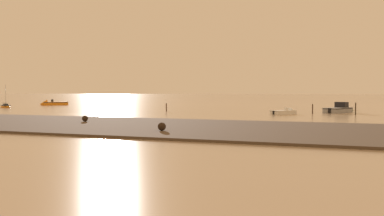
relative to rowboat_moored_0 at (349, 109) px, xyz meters
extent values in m
plane|color=tan|center=(-38.66, -27.52, -0.16)|extent=(800.00, 800.00, 0.00)
sphere|color=#2D2116|center=(-26.31, -42.30, 0.36)|extent=(0.64, 0.64, 0.64)
sphere|color=#2D2116|center=(-14.24, -48.95, 0.38)|extent=(0.68, 0.68, 0.68)
ellipsoid|color=#23602D|center=(0.00, 0.00, -0.03)|extent=(1.31, 3.64, 0.57)
cube|color=silver|center=(0.00, 0.00, 0.22)|extent=(1.28, 3.35, 0.08)
cube|color=silver|center=(0.00, 0.00, 0.13)|extent=(1.12, 0.25, 0.06)
cube|color=white|center=(-9.13, -17.15, 0.04)|extent=(3.59, 4.10, 0.77)
cone|color=white|center=(-7.93, -15.50, 0.04)|extent=(1.96, 1.89, 1.54)
cube|color=silver|center=(-9.10, -17.11, 0.32)|extent=(3.67, 4.19, 0.09)
cube|color=silver|center=(-8.78, -16.67, 0.63)|extent=(0.61, 0.58, 0.43)
cube|color=black|center=(-10.25, -18.69, 0.15)|extent=(0.39, 0.37, 0.54)
cube|color=orange|center=(-67.20, 4.41, 0.12)|extent=(5.49, 5.55, 1.08)
cone|color=orange|center=(-69.21, 2.34, 0.12)|extent=(2.76, 2.75, 2.18)
cube|color=#33383F|center=(-67.24, 4.37, 0.52)|extent=(5.61, 5.67, 0.12)
cube|color=#33383F|center=(-67.79, 3.80, 0.96)|extent=(0.85, 0.85, 0.60)
cube|color=black|center=(-65.32, 6.34, 0.28)|extent=(0.55, 0.54, 0.77)
ellipsoid|color=orange|center=(-67.20, -11.74, 0.00)|extent=(4.54, 3.40, 0.77)
cube|color=#33383F|center=(-67.20, -11.74, 0.30)|extent=(3.89, 2.95, 0.08)
cube|color=#33383F|center=(-67.01, -11.85, 0.52)|extent=(1.31, 1.19, 0.28)
cylinder|color=#B7BABF|center=(-66.85, -11.94, 2.49)|extent=(0.08, 0.08, 4.21)
cylinder|color=beige|center=(-67.68, -11.46, 0.80)|extent=(2.20, 1.34, 0.15)
cube|color=gray|center=(-1.69, -9.89, 0.12)|extent=(4.37, 6.07, 1.10)
cone|color=gray|center=(-0.52, -7.20, 0.12)|extent=(2.73, 2.49, 2.21)
cube|color=black|center=(-1.67, -9.83, 0.53)|extent=(4.46, 6.20, 0.12)
cube|color=black|center=(-1.16, -8.66, 1.10)|extent=(2.14, 1.93, 0.86)
cube|color=#384751|center=(-0.89, -8.04, 1.16)|extent=(1.66, 0.95, 0.68)
cube|color=black|center=(-2.78, -12.40, 0.29)|extent=(0.54, 0.49, 0.78)
cylinder|color=#463323|center=(-5.21, -13.84, 0.52)|extent=(0.18, 0.18, 1.68)
cylinder|color=silver|center=(-5.21, -13.84, 1.30)|extent=(0.22, 0.22, 0.08)
cylinder|color=#4D3323|center=(-28.84, -15.41, 0.47)|extent=(0.18, 0.18, 1.56)
cylinder|color=silver|center=(-28.84, -15.41, 1.19)|extent=(0.22, 0.22, 0.08)
cylinder|color=#3C3323|center=(0.89, -14.84, 0.64)|extent=(0.18, 0.18, 2.00)
cylinder|color=silver|center=(0.89, -14.84, 1.58)|extent=(0.22, 0.22, 0.08)
camera|label=1|loc=(0.26, -80.44, 3.30)|focal=39.62mm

